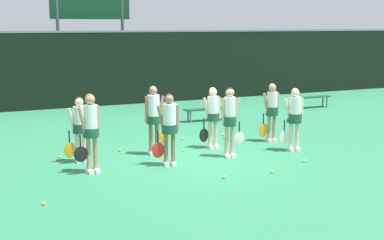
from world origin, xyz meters
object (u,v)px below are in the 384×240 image
(player_3, at_px, (294,114))
(tennis_ball_11, at_px, (119,150))
(scoreboard, at_px, (90,7))
(player_7, at_px, (272,108))
(tennis_ball_0, at_px, (223,135))
(tennis_ball_3, at_px, (183,150))
(bench_far, at_px, (311,98))
(player_0, at_px, (91,126))
(tennis_ball_9, at_px, (151,144))
(tennis_ball_1, at_px, (60,157))
(tennis_ball_4, at_px, (182,139))
(tennis_ball_5, at_px, (304,161))
(tennis_ball_8, at_px, (44,203))
(player_2, at_px, (230,116))
(player_6, at_px, (213,113))
(tennis_ball_2, at_px, (224,177))
(tennis_ball_7, at_px, (157,146))
(bench_courtside, at_px, (211,110))
(tennis_ball_10, at_px, (224,137))
(tennis_ball_6, at_px, (273,172))
(player_4, at_px, (80,124))
(player_1, at_px, (169,124))
(player_5, at_px, (154,114))

(player_3, height_order, tennis_ball_11, player_3)
(scoreboard, height_order, player_7, scoreboard)
(tennis_ball_0, height_order, tennis_ball_3, tennis_ball_3)
(bench_far, distance_m, player_0, 11.83)
(tennis_ball_11, bearing_deg, tennis_ball_9, 20.41)
(bench_far, xyz_separation_m, player_7, (-4.83, -4.61, 0.58))
(tennis_ball_1, bearing_deg, player_7, -5.15)
(tennis_ball_11, bearing_deg, player_0, -124.01)
(player_3, xyz_separation_m, tennis_ball_4, (-2.14, 2.49, -0.96))
(tennis_ball_5, height_order, tennis_ball_8, tennis_ball_5)
(bench_far, bearing_deg, player_2, -141.14)
(tennis_ball_5, bearing_deg, bench_far, 52.23)
(scoreboard, height_order, player_6, scoreboard)
(tennis_ball_2, distance_m, tennis_ball_7, 3.41)
(bench_courtside, bearing_deg, tennis_ball_7, -131.07)
(bench_courtside, bearing_deg, tennis_ball_8, -130.92)
(tennis_ball_11, bearing_deg, bench_courtside, 36.08)
(player_3, distance_m, tennis_ball_2, 3.42)
(player_3, xyz_separation_m, tennis_ball_5, (-0.47, -1.12, -0.96))
(tennis_ball_8, xyz_separation_m, tennis_ball_10, (5.85, 3.88, 0.00))
(bench_far, distance_m, tennis_ball_6, 9.98)
(player_4, bearing_deg, scoreboard, 73.26)
(player_1, height_order, tennis_ball_5, player_1)
(tennis_ball_4, xyz_separation_m, tennis_ball_8, (-4.64, -4.19, 0.00))
(bench_far, xyz_separation_m, player_6, (-6.74, -4.65, 0.58))
(player_5, bearing_deg, tennis_ball_2, -76.50)
(bench_courtside, bearing_deg, player_7, -84.28)
(bench_far, height_order, tennis_ball_2, bench_far)
(player_6, bearing_deg, tennis_ball_7, 157.85)
(player_2, relative_size, player_4, 1.11)
(player_0, distance_m, tennis_ball_11, 2.34)
(player_6, bearing_deg, tennis_ball_5, -55.93)
(player_3, bearing_deg, player_1, -168.92)
(tennis_ball_1, bearing_deg, player_1, -38.51)
(bench_courtside, xyz_separation_m, tennis_ball_1, (-5.85, -3.20, -0.34))
(bench_far, bearing_deg, player_5, -152.22)
(tennis_ball_10, bearing_deg, tennis_ball_5, -82.00)
(tennis_ball_7, relative_size, tennis_ball_8, 0.99)
(tennis_ball_10, bearing_deg, player_3, -66.90)
(tennis_ball_8, bearing_deg, player_1, 27.57)
(player_3, distance_m, player_7, 1.23)
(bench_courtside, xyz_separation_m, tennis_ball_11, (-4.26, -3.11, -0.34))
(bench_far, relative_size, tennis_ball_11, 25.00)
(bench_far, relative_size, player_6, 1.08)
(player_4, bearing_deg, tennis_ball_10, 11.94)
(bench_far, xyz_separation_m, tennis_ball_2, (-7.82, -7.39, -0.36))
(tennis_ball_6, bearing_deg, tennis_ball_7, 113.08)
(player_3, xyz_separation_m, player_6, (-1.81, 1.19, -0.02))
(tennis_ball_0, relative_size, tennis_ball_5, 0.96)
(tennis_ball_2, xyz_separation_m, tennis_ball_10, (1.97, 3.73, 0.00))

